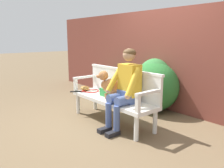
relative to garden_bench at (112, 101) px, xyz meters
The scene contains 15 objects.
ground_plane 0.39m from the garden_bench, ahead, with size 40.00×40.00×0.00m, color brown.
brick_garden_fence 1.63m from the garden_bench, 90.00° to the left, with size 8.00×0.30×2.05m, color brown.
hedge_bush_far_right 1.70m from the garden_bench, 139.23° to the left, with size 1.05×0.84×0.73m, color #337538.
hedge_bush_mid_right 1.17m from the garden_bench, 97.02° to the left, with size 0.80×0.74×0.93m, color #337538.
hedge_bush_mid_left 1.11m from the garden_bench, 90.41° to the left, with size 1.08×0.92×1.01m, color #286B2D.
hedge_bush_far_left 1.17m from the garden_bench, 92.08° to the left, with size 0.80×0.77×1.06m, color #337538.
garden_bench is the anchor object (origin of this frame).
bench_backrest 0.39m from the garden_bench, 90.00° to the left, with size 1.82×0.06×0.50m.
bench_armrest_left_end 0.89m from the garden_bench, behind, with size 0.06×0.53×0.28m.
bench_armrest_right_end 0.89m from the garden_bench, ahead, with size 0.06×0.53×0.28m.
person_seated 0.49m from the garden_bench, ahead, with size 0.56×0.67×1.31m.
dog_on_bench 0.30m from the garden_bench, 154.29° to the right, with size 0.42×0.42×0.48m.
tennis_racket 0.67m from the garden_bench, behind, with size 0.39×0.57×0.03m.
baseball_glove 0.80m from the garden_bench, behind, with size 0.22×0.17×0.09m, color #9E6B2D.
sports_bag 0.20m from the garden_bench, 163.37° to the left, with size 0.28×0.20×0.14m, color #2D8E42.
Camera 1 is at (3.01, -2.47, 1.49)m, focal length 36.98 mm.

